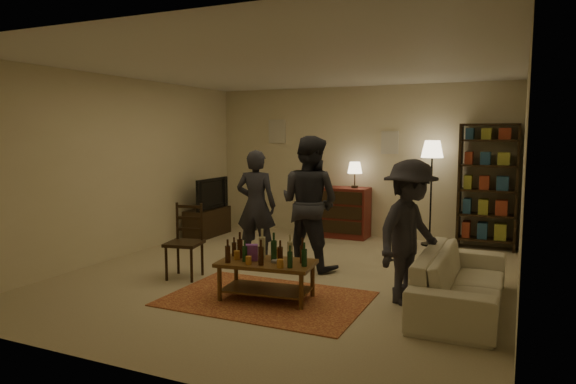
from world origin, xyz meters
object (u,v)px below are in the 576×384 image
Objects in this scene: person_by_sofa at (410,232)px; bookshelf at (487,185)px; coffee_table at (266,265)px; person_left at (256,205)px; dresser at (341,211)px; tv_stand at (208,215)px; floor_lamp at (432,156)px; person_right at (309,203)px; dining_chair at (186,238)px; sofa at (461,280)px.

bookshelf is at bearing 10.29° from person_by_sofa.
bookshelf reaches higher than coffee_table.
person_left is (-3.03, -2.21, -0.22)m from bookshelf.
bookshelf is (2.44, 0.07, 0.56)m from dresser.
floor_lamp is (3.83, 0.85, 1.10)m from tv_stand.
bookshelf is 1.24× the size of person_left.
tv_stand reaches higher than coffee_table.
person_left is at bearing 3.00° from person_right.
person_by_sofa is (0.27, -3.12, -0.69)m from floor_lamp.
person_left is (-0.96, 1.57, 0.42)m from coffee_table.
coffee_table is 3.83m from tv_stand.
dresser is at bearing -178.43° from bookshelf.
tv_stand is 2.43m from dresser.
dining_chair is 1.72m from person_right.
floor_lamp is 0.96× the size of person_right.
floor_lamp is 1.10× the size of person_by_sofa.
sofa is at bearing 151.61° from person_left.
person_right is (0.89, -0.12, 0.10)m from person_left.
dining_chair is 0.56× the size of floor_lamp.
person_left reaches higher than person_by_sofa.
bookshelf is (4.69, 0.98, 0.65)m from tv_stand.
bookshelf is at bearing 1.57° from dresser.
person_right is at bearing 67.85° from sofa.
person_left is at bearing 121.49° from coffee_table.
dresser reaches higher than dining_chair.
sofa is at bearing -7.74° from dining_chair.
coffee_table is 0.71× the size of person_by_sofa.
sofa is (2.02, 0.60, -0.09)m from coffee_table.
coffee_table is 0.69× the size of person_left.
dresser is at bearing 22.07° from tv_stand.
coffee_table is 0.62× the size of person_right.
coffee_table is 0.83× the size of dresser.
person_left is at bearing -105.48° from dresser.
dresser is at bearing 62.12° from dining_chair.
dresser is at bearing 177.70° from floor_lamp.
bookshelf reaches higher than person_right.
person_right is at bearing 161.94° from person_left.
tv_stand is 4.84m from bookshelf.
bookshelf reaches higher than person_left.
person_left is (-2.17, -2.08, -0.67)m from floor_lamp.
person_left is 1.03× the size of person_by_sofa.
coffee_table is at bearing 106.47° from sofa.
person_right is at bearing -27.85° from tv_stand.
coffee_table is 4.35m from bookshelf.
person_left is at bearing -136.25° from floor_lamp.
person_left is at bearing -143.93° from bookshelf.
tv_stand is 0.51× the size of sofa.
tv_stand is (-2.62, 2.80, -0.01)m from coffee_table.
sofa is at bearing -25.34° from tv_stand.
bookshelf is 3.31m from person_by_sofa.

